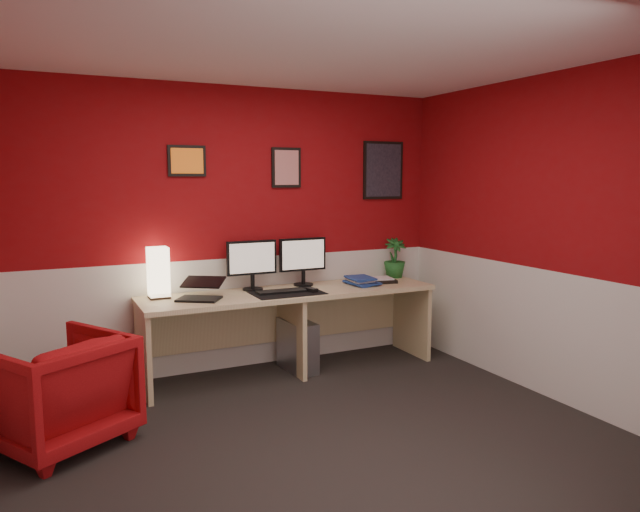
{
  "coord_description": "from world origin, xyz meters",
  "views": [
    {
      "loc": [
        -1.55,
        -3.27,
        1.72
      ],
      "look_at": [
        0.6,
        1.21,
        1.05
      ],
      "focal_mm": 33.15,
      "sensor_mm": 36.0,
      "label": 1
    }
  ],
  "objects_px": {
    "potted_plant": "(395,258)",
    "monitor_left": "(252,257)",
    "monitor_right": "(303,254)",
    "shoji_lamp": "(158,274)",
    "laptop": "(199,287)",
    "desk": "(291,331)",
    "armchair": "(57,391)",
    "pc_tower": "(298,345)",
    "zen_tray": "(376,281)"
  },
  "relations": [
    {
      "from": "potted_plant",
      "to": "monitor_left",
      "type": "bearing_deg",
      "value": -178.94
    },
    {
      "from": "monitor_right",
      "to": "potted_plant",
      "type": "height_order",
      "value": "monitor_right"
    },
    {
      "from": "shoji_lamp",
      "to": "monitor_left",
      "type": "height_order",
      "value": "monitor_left"
    },
    {
      "from": "laptop",
      "to": "monitor_left",
      "type": "distance_m",
      "value": 0.6
    },
    {
      "from": "desk",
      "to": "monitor_right",
      "type": "relative_size",
      "value": 4.48
    },
    {
      "from": "shoji_lamp",
      "to": "armchair",
      "type": "relative_size",
      "value": 0.51
    },
    {
      "from": "potted_plant",
      "to": "pc_tower",
      "type": "bearing_deg",
      "value": -170.52
    },
    {
      "from": "monitor_left",
      "to": "armchair",
      "type": "height_order",
      "value": "monitor_left"
    },
    {
      "from": "shoji_lamp",
      "to": "pc_tower",
      "type": "distance_m",
      "value": 1.37
    },
    {
      "from": "monitor_left",
      "to": "pc_tower",
      "type": "distance_m",
      "value": 0.89
    },
    {
      "from": "shoji_lamp",
      "to": "monitor_right",
      "type": "distance_m",
      "value": 1.31
    },
    {
      "from": "shoji_lamp",
      "to": "pc_tower",
      "type": "bearing_deg",
      "value": -7.75
    },
    {
      "from": "desk",
      "to": "monitor_right",
      "type": "bearing_deg",
      "value": 43.26
    },
    {
      "from": "shoji_lamp",
      "to": "zen_tray",
      "type": "distance_m",
      "value": 2.0
    },
    {
      "from": "zen_tray",
      "to": "desk",
      "type": "bearing_deg",
      "value": -177.02
    },
    {
      "from": "desk",
      "to": "laptop",
      "type": "distance_m",
      "value": 0.95
    },
    {
      "from": "desk",
      "to": "pc_tower",
      "type": "bearing_deg",
      "value": 15.2
    },
    {
      "from": "armchair",
      "to": "pc_tower",
      "type": "bearing_deg",
      "value": 168.38
    },
    {
      "from": "monitor_left",
      "to": "monitor_right",
      "type": "xyz_separation_m",
      "value": [
        0.49,
        0.01,
        0.0
      ]
    },
    {
      "from": "desk",
      "to": "monitor_left",
      "type": "xyz_separation_m",
      "value": [
        -0.29,
        0.18,
        0.66
      ]
    },
    {
      "from": "potted_plant",
      "to": "pc_tower",
      "type": "height_order",
      "value": "potted_plant"
    },
    {
      "from": "laptop",
      "to": "monitor_right",
      "type": "height_order",
      "value": "monitor_right"
    },
    {
      "from": "armchair",
      "to": "laptop",
      "type": "bearing_deg",
      "value": 179.32
    },
    {
      "from": "monitor_right",
      "to": "pc_tower",
      "type": "bearing_deg",
      "value": -128.32
    },
    {
      "from": "laptop",
      "to": "potted_plant",
      "type": "bearing_deg",
      "value": 40.37
    },
    {
      "from": "shoji_lamp",
      "to": "armchair",
      "type": "bearing_deg",
      "value": -133.57
    },
    {
      "from": "shoji_lamp",
      "to": "monitor_right",
      "type": "relative_size",
      "value": 0.69
    },
    {
      "from": "monitor_left",
      "to": "armchair",
      "type": "bearing_deg",
      "value": -152.08
    },
    {
      "from": "desk",
      "to": "monitor_left",
      "type": "bearing_deg",
      "value": 148.21
    },
    {
      "from": "potted_plant",
      "to": "zen_tray",
      "type": "bearing_deg",
      "value": -152.66
    },
    {
      "from": "desk",
      "to": "potted_plant",
      "type": "relative_size",
      "value": 6.73
    },
    {
      "from": "desk",
      "to": "pc_tower",
      "type": "relative_size",
      "value": 5.78
    },
    {
      "from": "monitor_left",
      "to": "zen_tray",
      "type": "bearing_deg",
      "value": -6.46
    },
    {
      "from": "potted_plant",
      "to": "laptop",
      "type": "bearing_deg",
      "value": -172.99
    },
    {
      "from": "monitor_left",
      "to": "monitor_right",
      "type": "relative_size",
      "value": 1.0
    },
    {
      "from": "shoji_lamp",
      "to": "potted_plant",
      "type": "distance_m",
      "value": 2.3
    },
    {
      "from": "laptop",
      "to": "zen_tray",
      "type": "height_order",
      "value": "laptop"
    },
    {
      "from": "monitor_right",
      "to": "zen_tray",
      "type": "bearing_deg",
      "value": -11.99
    },
    {
      "from": "shoji_lamp",
      "to": "potted_plant",
      "type": "xyz_separation_m",
      "value": [
        2.3,
        0.03,
        -0.01
      ]
    },
    {
      "from": "zen_tray",
      "to": "armchair",
      "type": "height_order",
      "value": "zen_tray"
    },
    {
      "from": "monitor_left",
      "to": "potted_plant",
      "type": "xyz_separation_m",
      "value": [
        1.49,
        0.03,
        -0.1
      ]
    },
    {
      "from": "laptop",
      "to": "armchair",
      "type": "distance_m",
      "value": 1.35
    },
    {
      "from": "desk",
      "to": "shoji_lamp",
      "type": "xyz_separation_m",
      "value": [
        -1.1,
        0.18,
        0.56
      ]
    },
    {
      "from": "desk",
      "to": "laptop",
      "type": "height_order",
      "value": "laptop"
    },
    {
      "from": "desk",
      "to": "zen_tray",
      "type": "distance_m",
      "value": 0.97
    },
    {
      "from": "pc_tower",
      "to": "armchair",
      "type": "xyz_separation_m",
      "value": [
        -1.98,
        -0.7,
        0.13
      ]
    },
    {
      "from": "laptop",
      "to": "pc_tower",
      "type": "height_order",
      "value": "laptop"
    },
    {
      "from": "pc_tower",
      "to": "monitor_right",
      "type": "bearing_deg",
      "value": 47.18
    },
    {
      "from": "zen_tray",
      "to": "pc_tower",
      "type": "bearing_deg",
      "value": -178.03
    },
    {
      "from": "shoji_lamp",
      "to": "laptop",
      "type": "relative_size",
      "value": 1.21
    }
  ]
}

